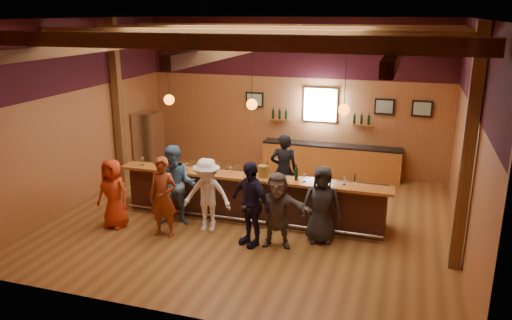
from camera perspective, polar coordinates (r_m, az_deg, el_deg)
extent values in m
plane|color=brown|center=(11.71, -0.45, -6.74)|extent=(9.00, 9.00, 0.00)
cube|color=brown|center=(14.80, 4.37, 7.27)|extent=(9.00, 0.04, 4.50)
cube|color=brown|center=(7.45, -10.05, -2.40)|extent=(9.00, 0.04, 4.50)
cube|color=brown|center=(13.10, -19.62, 5.13)|extent=(0.04, 8.00, 4.50)
cube|color=brown|center=(10.56, 23.44, 2.12)|extent=(0.04, 8.00, 4.50)
cube|color=brown|center=(10.75, -0.50, 15.85)|extent=(9.00, 8.00, 0.04)
cube|color=#330D14|center=(14.62, 4.47, 12.68)|extent=(9.00, 0.01, 1.70)
cube|color=#330D14|center=(12.90, -20.15, 11.21)|extent=(0.01, 8.00, 1.70)
cube|color=#330D14|center=(10.33, 24.23, 9.66)|extent=(0.01, 8.00, 1.70)
cube|color=brown|center=(14.22, -15.53, 6.33)|extent=(0.22, 0.22, 4.50)
cube|color=brown|center=(9.58, 23.07, 0.78)|extent=(0.22, 0.22, 4.50)
cube|color=brown|center=(7.97, -7.39, 13.27)|extent=(8.80, 0.20, 0.25)
cube|color=brown|center=(9.81, -2.37, 14.01)|extent=(8.80, 0.20, 0.25)
cube|color=brown|center=(11.71, 1.07, 14.44)|extent=(8.80, 0.20, 0.25)
cube|color=brown|center=(13.64, 3.55, 14.73)|extent=(8.80, 0.20, 0.25)
cube|color=brown|center=(12.04, -14.55, 12.80)|extent=(0.18, 7.80, 0.22)
cube|color=brown|center=(10.77, -0.49, 12.92)|extent=(0.18, 7.80, 0.22)
cube|color=brown|center=(10.25, 16.04, 12.10)|extent=(0.18, 7.80, 0.22)
cube|color=black|center=(11.51, -0.45, -4.34)|extent=(6.00, 0.60, 1.05)
cube|color=#974F1B|center=(11.17, -0.75, -2.00)|extent=(6.30, 0.50, 0.06)
cube|color=black|center=(11.72, 0.12, -1.88)|extent=(6.00, 0.48, 0.05)
cube|color=black|center=(11.88, 0.12, -4.06)|extent=(6.00, 0.48, 0.90)
cube|color=silver|center=(11.33, 9.83, -3.04)|extent=(0.45, 0.40, 0.14)
cube|color=silver|center=(11.28, 12.34, -3.28)|extent=(0.45, 0.40, 0.14)
cylinder|color=silver|center=(11.29, -1.11, -6.85)|extent=(6.00, 0.06, 0.06)
cube|color=#974F1B|center=(14.71, 8.51, -0.12)|extent=(4.00, 0.50, 0.90)
cube|color=black|center=(14.59, 8.59, 1.66)|extent=(4.00, 0.52, 0.05)
cube|color=silver|center=(14.63, 7.37, 6.27)|extent=(0.95, 0.08, 0.95)
cube|color=white|center=(14.58, 7.34, 6.24)|extent=(0.78, 0.01, 0.78)
cube|color=black|center=(15.09, -0.17, 6.92)|extent=(0.55, 0.04, 0.45)
cube|color=silver|center=(15.06, -0.20, 6.90)|extent=(0.45, 0.01, 0.35)
cube|color=black|center=(14.41, 14.46, 5.93)|extent=(0.55, 0.04, 0.45)
cube|color=silver|center=(14.38, 14.46, 5.91)|extent=(0.45, 0.01, 0.35)
cube|color=black|center=(14.39, 18.45, 5.59)|extent=(0.55, 0.04, 0.45)
cube|color=silver|center=(14.36, 18.45, 5.57)|extent=(0.45, 0.01, 0.35)
cube|color=#974F1B|center=(14.91, 2.70, 4.63)|extent=(0.60, 0.18, 0.04)
cylinder|color=black|center=(14.93, 1.97, 5.25)|extent=(0.07, 0.07, 0.26)
cylinder|color=black|center=(14.88, 2.71, 5.20)|extent=(0.07, 0.07, 0.26)
cylinder|color=black|center=(14.83, 3.46, 5.15)|extent=(0.07, 0.07, 0.26)
cube|color=#974F1B|center=(14.50, 11.93, 3.94)|extent=(0.60, 0.18, 0.04)
cylinder|color=black|center=(14.49, 11.17, 4.58)|extent=(0.07, 0.07, 0.26)
cylinder|color=black|center=(14.47, 11.96, 4.52)|extent=(0.07, 0.07, 0.26)
cylinder|color=black|center=(14.45, 12.75, 4.46)|extent=(0.07, 0.07, 0.26)
cylinder|color=black|center=(11.60, -10.06, 9.84)|extent=(0.01, 0.01, 1.25)
sphere|color=#FF610C|center=(11.69, -9.90, 6.80)|extent=(0.24, 0.24, 0.24)
cylinder|color=black|center=(10.83, -0.49, 9.62)|extent=(0.01, 0.01, 1.25)
sphere|color=#FF610C|center=(10.93, -0.48, 6.37)|extent=(0.24, 0.24, 0.24)
cylinder|color=black|center=(10.39, 10.19, 9.06)|extent=(0.01, 0.01, 1.25)
sphere|color=#FF610C|center=(10.49, 10.02, 5.68)|extent=(0.24, 0.24, 0.24)
cube|color=silver|center=(15.29, -12.14, 2.07)|extent=(0.70, 0.70, 1.80)
imported|color=#BA3011|center=(11.48, -16.00, -3.71)|extent=(0.79, 0.54, 1.57)
imported|color=maroon|center=(10.76, -10.56, -4.21)|extent=(0.64, 0.42, 1.74)
imported|color=teal|center=(11.27, -9.12, -2.91)|extent=(1.05, 0.91, 1.84)
imported|color=white|center=(10.90, -5.61, -4.00)|extent=(1.11, 0.71, 1.65)
imported|color=black|center=(10.17, -0.66, -5.01)|extent=(1.13, 0.90, 1.79)
imported|color=#564B45|center=(10.15, 2.42, -5.72)|extent=(1.52, 0.67, 1.58)
imported|color=black|center=(10.42, 7.48, -5.06)|extent=(0.91, 0.71, 1.64)
imported|color=black|center=(12.22, 3.19, -1.17)|extent=(0.75, 0.58, 1.83)
cylinder|color=brown|center=(11.06, 0.84, -1.30)|extent=(0.24, 0.24, 0.26)
cylinder|color=black|center=(11.09, 1.29, -1.26)|extent=(0.08, 0.08, 0.26)
cylinder|color=black|center=(11.03, 1.30, -0.39)|extent=(0.03, 0.03, 0.09)
cylinder|color=black|center=(10.89, 4.62, -1.64)|extent=(0.08, 0.08, 0.26)
cylinder|color=black|center=(10.84, 4.64, -0.75)|extent=(0.03, 0.03, 0.09)
cylinder|color=silver|center=(12.26, -12.85, -0.54)|extent=(0.08, 0.08, 0.01)
cylinder|color=silver|center=(12.24, -12.87, -0.28)|extent=(0.01, 0.01, 0.11)
sphere|color=silver|center=(12.22, -12.89, 0.13)|extent=(0.09, 0.09, 0.09)
cylinder|color=silver|center=(11.74, -9.17, -1.11)|extent=(0.08, 0.08, 0.01)
cylinder|color=silver|center=(11.72, -9.18, -0.83)|extent=(0.01, 0.01, 0.11)
sphere|color=silver|center=(11.69, -9.20, -0.42)|extent=(0.09, 0.09, 0.09)
cylinder|color=silver|center=(11.67, -7.96, -1.15)|extent=(0.07, 0.07, 0.01)
cylinder|color=silver|center=(11.65, -7.97, -0.90)|extent=(0.01, 0.01, 0.10)
sphere|color=silver|center=(11.63, -7.98, -0.50)|extent=(0.08, 0.08, 0.08)
cylinder|color=silver|center=(11.41, -4.60, -1.45)|extent=(0.08, 0.08, 0.01)
cylinder|color=silver|center=(11.40, -4.60, -1.17)|extent=(0.01, 0.01, 0.11)
sphere|color=silver|center=(11.37, -4.61, -0.75)|extent=(0.09, 0.09, 0.09)
cylinder|color=silver|center=(11.39, -2.90, -1.46)|extent=(0.06, 0.06, 0.01)
cylinder|color=silver|center=(11.38, -2.91, -1.23)|extent=(0.01, 0.01, 0.09)
sphere|color=silver|center=(11.35, -2.91, -0.89)|extent=(0.07, 0.07, 0.07)
cylinder|color=silver|center=(10.92, 1.90, -2.26)|extent=(0.07, 0.07, 0.01)
cylinder|color=silver|center=(10.90, 1.90, -2.00)|extent=(0.01, 0.01, 0.10)
sphere|color=silver|center=(10.88, 1.90, -1.60)|extent=(0.08, 0.08, 0.08)
cylinder|color=silver|center=(10.85, 5.54, -2.46)|extent=(0.07, 0.07, 0.01)
cylinder|color=silver|center=(10.83, 5.54, -2.18)|extent=(0.01, 0.01, 0.10)
sphere|color=silver|center=(10.80, 5.56, -1.75)|extent=(0.08, 0.08, 0.08)
cylinder|color=silver|center=(10.78, 10.03, -2.77)|extent=(0.07, 0.07, 0.01)
cylinder|color=silver|center=(10.76, 10.05, -2.50)|extent=(0.01, 0.01, 0.10)
sphere|color=silver|center=(10.73, 10.07, -2.09)|extent=(0.08, 0.08, 0.08)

